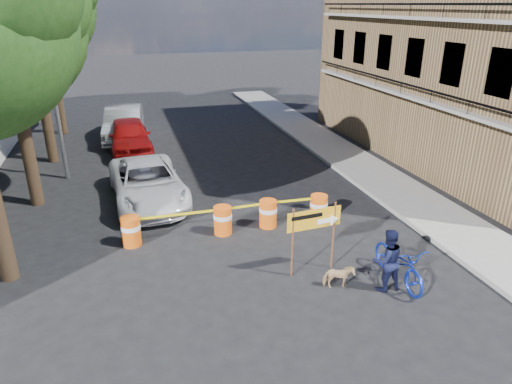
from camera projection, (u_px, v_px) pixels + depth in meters
ground at (281, 278)px, 11.95m from camera, size 120.00×120.00×0.00m
sidewalk_east at (375, 176)px, 18.86m from camera, size 2.40×40.00×0.15m
apartment_building at (483, 20)px, 19.87m from camera, size 8.00×16.00×12.00m
tree_mid_a at (5, 27)px, 14.12m from camera, size 5.25×5.00×8.68m
tree_mid_b at (27, 2)px, 18.29m from camera, size 5.67×5.40×9.62m
tree_far at (46, 13)px, 22.91m from camera, size 5.04×4.80×8.84m
streetlamp at (51, 69)px, 17.17m from camera, size 1.25×0.18×8.00m
barrel_far_left at (131, 231)px, 13.43m from camera, size 0.58×0.58×0.90m
barrel_mid_left at (223, 220)px, 14.11m from camera, size 0.58×0.58×0.90m
barrel_mid_right at (268, 213)px, 14.56m from camera, size 0.58×0.58×0.90m
barrel_far_right at (319, 208)px, 14.94m from camera, size 0.58×0.58×0.90m
detour_sign at (321, 223)px, 11.76m from camera, size 1.51×0.30×1.95m
pedestrian at (387, 260)px, 11.21m from camera, size 0.81×0.63×1.65m
bicycle at (401, 244)px, 11.43m from camera, size 0.75×1.14×2.16m
dog at (338, 277)px, 11.43m from camera, size 0.81×0.49×0.64m
suv_white at (147, 183)px, 16.36m from camera, size 2.78×5.36×1.44m
sedan_red at (130, 136)px, 21.84m from camera, size 2.06×4.75×1.59m
sedan_silver at (124, 123)px, 23.97m from camera, size 2.27×5.32×1.71m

